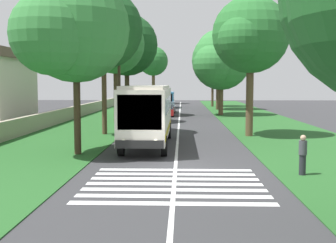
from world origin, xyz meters
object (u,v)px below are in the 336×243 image
roadside_tree_left_0 (72,32)px  roadside_tree_right_2 (220,62)px  trailing_car_2 (169,107)px  pedestrian (303,154)px  roadside_tree_left_3 (113,46)px  roadside_tree_right_3 (212,59)px  roadside_tree_left_2 (101,32)px  trailing_car_1 (167,110)px  roadside_tree_right_1 (249,37)px  trailing_car_0 (159,116)px  utility_pole (119,83)px  coach_bus (148,111)px  trailing_minibus_0 (167,98)px  roadside_tree_left_1 (126,47)px  roadside_tree_right_4 (216,53)px  roadside_tree_left_4 (153,62)px

roadside_tree_left_0 → roadside_tree_right_2: roadside_tree_right_2 is taller
trailing_car_2 → pedestrian: 39.98m
roadside_tree_left_3 → roadside_tree_right_3: roadside_tree_right_3 is taller
roadside_tree_left_2 → trailing_car_1: bearing=-12.7°
roadside_tree_left_2 → roadside_tree_right_2: (19.97, -10.53, -1.28)m
roadside_tree_left_3 → roadside_tree_right_1: bearing=-132.1°
roadside_tree_left_0 → roadside_tree_right_1: (8.47, -10.64, 0.61)m
roadside_tree_right_2 → roadside_tree_right_3: size_ratio=0.95×
trailing_car_0 → pedestrian: (-24.66, -7.37, 0.24)m
trailing_car_2 → utility_pole: size_ratio=0.58×
trailing_car_0 → roadside_tree_left_2: size_ratio=0.40×
coach_bus → utility_pole: size_ratio=1.51×
roadside_tree_right_3 → trailing_minibus_0: bearing=113.2°
roadside_tree_left_2 → roadside_tree_right_2: 22.61m
roadside_tree_left_3 → coach_bus: bearing=-163.2°
roadside_tree_left_1 → utility_pole: roadside_tree_left_1 is taller
roadside_tree_left_2 → roadside_tree_left_3: bearing=4.0°
trailing_minibus_0 → roadside_tree_right_4: (-5.17, -7.37, 6.77)m
roadside_tree_left_2 → roadside_tree_right_1: 10.86m
roadside_tree_right_4 → utility_pole: 31.05m
utility_pole → trailing_car_1: bearing=-10.9°
roadside_tree_right_4 → pedestrian: (-45.33, -0.05, -7.41)m
roadside_tree_left_4 → roadside_tree_right_1: 50.67m
trailing_minibus_0 → roadside_tree_right_3: size_ratio=0.56×
roadside_tree_right_4 → utility_pole: (-29.05, 10.03, -4.43)m
coach_bus → pedestrian: 11.25m
coach_bus → trailing_car_1: (24.28, -0.25, -1.48)m
trailing_minibus_0 → roadside_tree_left_0: (-45.47, 3.48, 5.04)m
roadside_tree_right_2 → utility_pole: roadside_tree_right_2 is taller
trailing_car_0 → roadside_tree_right_4: size_ratio=0.37×
roadside_tree_left_2 → roadside_tree_right_4: (31.06, -11.03, 0.60)m
trailing_minibus_0 → pedestrian: size_ratio=3.55×
roadside_tree_right_2 → roadside_tree_right_3: bearing=-1.1°
utility_pole → roadside_tree_right_3: bearing=-14.9°
roadside_tree_left_0 → utility_pole: (11.25, -0.83, -2.71)m
roadside_tree_right_3 → pedestrian: (-53.62, -0.16, -7.05)m
roadside_tree_left_4 → utility_pole: (-46.82, -0.54, -3.96)m
trailing_minibus_0 → roadside_tree_left_1: bearing=166.2°
roadside_tree_left_2 → trailing_car_2: bearing=-9.6°
trailing_car_1 → roadside_tree_right_2: 8.68m
trailing_minibus_0 → roadside_tree_right_1: 38.11m
trailing_car_2 → roadside_tree_left_0: 35.09m
trailing_car_1 → roadside_tree_right_2: bearing=-77.9°
coach_bus → trailing_car_2: bearing=-0.6°
roadside_tree_left_4 → roadside_tree_right_2: bearing=-160.8°
roadside_tree_left_0 → roadside_tree_left_2: roadside_tree_left_2 is taller
coach_bus → roadside_tree_left_1: (24.37, 4.58, 6.01)m
roadside_tree_right_1 → roadside_tree_right_2: bearing=0.8°
roadside_tree_right_1 → roadside_tree_left_4: bearing=11.8°
pedestrian → trailing_car_0: bearing=16.6°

